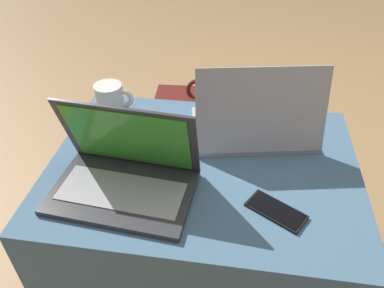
{
  "coord_description": "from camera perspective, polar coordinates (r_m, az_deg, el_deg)",
  "views": [
    {
      "loc": [
        0.08,
        -0.8,
        1.15
      ],
      "look_at": [
        -0.03,
        -0.02,
        0.53
      ],
      "focal_mm": 35.0,
      "sensor_mm": 36.0,
      "label": 1
    }
  ],
  "objects": [
    {
      "name": "ground_plane",
      "position": [
        1.4,
        1.38,
        -16.88
      ],
      "size": [
        14.0,
        14.0,
        0.0
      ],
      "primitive_type": "plane",
      "color": "tan"
    },
    {
      "name": "ottoman",
      "position": [
        1.22,
        1.54,
        -10.84
      ],
      "size": [
        0.87,
        0.65,
        0.45
      ],
      "color": "#2A3D4E",
      "rests_on": "ground_plane"
    },
    {
      "name": "laptop_near",
      "position": [
        0.98,
        -10.21,
        -4.4
      ],
      "size": [
        0.38,
        0.26,
        0.24
      ],
      "rotation": [
        0.0,
        0.0,
        -0.08
      ],
      "color": "#333338",
      "rests_on": "ottoman"
    },
    {
      "name": "laptop_far",
      "position": [
        1.14,
        9.51,
        3.18
      ],
      "size": [
        0.41,
        0.32,
        0.26
      ],
      "rotation": [
        0.0,
        0.0,
        3.33
      ],
      "color": "#B7B7BC",
      "rests_on": "ottoman"
    },
    {
      "name": "cell_phone",
      "position": [
        0.95,
        12.68,
        -9.89
      ],
      "size": [
        0.16,
        0.13,
        0.01
      ],
      "rotation": [
        0.0,
        0.0,
        1.03
      ],
      "color": "black",
      "rests_on": "ottoman"
    },
    {
      "name": "backpack",
      "position": [
        1.59,
        0.95,
        1.2
      ],
      "size": [
        0.35,
        0.21,
        0.47
      ],
      "rotation": [
        0.0,
        0.0,
        3.21
      ],
      "color": "#5B1E19",
      "rests_on": "ground_plane"
    },
    {
      "name": "coffee_mug",
      "position": [
        1.3,
        -12.31,
        7.0
      ],
      "size": [
        0.13,
        0.09,
        0.09
      ],
      "color": "white",
      "rests_on": "ottoman"
    }
  ]
}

